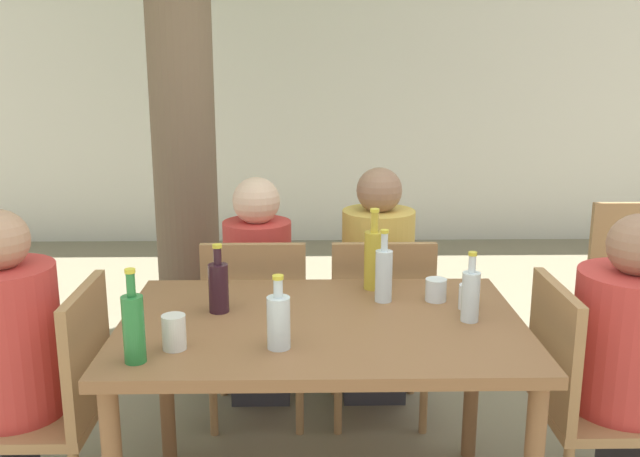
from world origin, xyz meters
TOP-DOWN VIEW (x-y plane):
  - cafe_building_wall at (0.00, 4.01)m, footprint 10.00×0.08m
  - dining_table_front at (0.00, 0.00)m, footprint 1.37×0.91m
  - patio_chair_0 at (-0.92, 0.00)m, footprint 0.44×0.44m
  - patio_chair_1 at (0.92, 0.00)m, footprint 0.44×0.44m
  - patio_chair_2 at (-0.27, 0.69)m, footprint 0.44×0.44m
  - patio_chair_3 at (0.27, 0.69)m, footprint 0.44×0.44m
  - patio_chair_4 at (1.69, 1.27)m, footprint 0.44×0.44m
  - person_seated_2 at (-0.27, 0.93)m, footprint 0.31×0.55m
  - person_seated_3 at (0.27, 0.92)m, footprint 0.33×0.56m
  - water_bottle_0 at (0.23, 0.19)m, footprint 0.06×0.06m
  - oil_cruet_1 at (0.21, 0.34)m, footprint 0.08×0.08m
  - water_bottle_2 at (0.50, -0.01)m, footprint 0.06×0.06m
  - water_bottle_3 at (-0.14, -0.23)m, footprint 0.07×0.07m
  - green_bottle_4 at (-0.56, -0.33)m, footprint 0.06×0.06m
  - wine_bottle_5 at (-0.36, 0.09)m, footprint 0.07×0.07m
  - drinking_glass_0 at (0.42, 0.19)m, footprint 0.08×0.08m
  - drinking_glass_1 at (0.52, 0.11)m, footprint 0.07×0.07m
  - drinking_glass_2 at (-0.46, -0.23)m, footprint 0.07×0.07m

SIDE VIEW (x-z plane):
  - patio_chair_0 at x=-0.92m, z-range 0.05..0.93m
  - patio_chair_1 at x=0.92m, z-range 0.05..0.93m
  - patio_chair_2 at x=-0.27m, z-range 0.05..0.93m
  - patio_chair_3 at x=0.27m, z-range 0.05..0.93m
  - patio_chair_4 at x=1.69m, z-range 0.05..0.93m
  - person_seated_2 at x=-0.27m, z-range -0.07..1.05m
  - person_seated_3 at x=0.27m, z-range -0.07..1.09m
  - dining_table_front at x=0.00m, z-range 0.30..1.06m
  - drinking_glass_0 at x=0.42m, z-range 0.76..0.85m
  - drinking_glass_1 at x=0.52m, z-range 0.76..0.85m
  - drinking_glass_2 at x=-0.46m, z-range 0.76..0.87m
  - water_bottle_3 at x=-0.14m, z-range 0.74..0.97m
  - water_bottle_2 at x=0.50m, z-range 0.73..0.98m
  - wine_bottle_5 at x=-0.36m, z-range 0.73..0.98m
  - water_bottle_0 at x=0.23m, z-range 0.73..1.00m
  - green_bottle_4 at x=-0.56m, z-range 0.73..1.02m
  - oil_cruet_1 at x=0.21m, z-range 0.73..1.04m
  - cafe_building_wall at x=0.00m, z-range 0.00..2.80m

